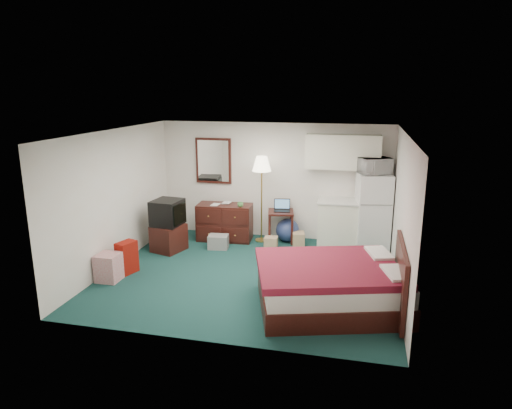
% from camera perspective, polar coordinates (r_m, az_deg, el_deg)
% --- Properties ---
extents(floor, '(5.00, 4.50, 0.01)m').
position_cam_1_polar(floor, '(8.15, -0.87, -8.78)').
color(floor, black).
rests_on(floor, ground).
extents(ceiling, '(5.00, 4.50, 0.01)m').
position_cam_1_polar(ceiling, '(7.53, -0.94, 8.99)').
color(ceiling, white).
rests_on(ceiling, walls).
extents(walls, '(5.01, 4.51, 2.50)m').
position_cam_1_polar(walls, '(7.75, -0.90, -0.25)').
color(walls, white).
rests_on(walls, floor).
extents(mirror, '(0.80, 0.06, 1.00)m').
position_cam_1_polar(mirror, '(10.13, -5.33, 5.47)').
color(mirror, white).
rests_on(mirror, walls).
extents(upper_cabinets, '(1.50, 0.35, 0.70)m').
position_cam_1_polar(upper_cabinets, '(9.44, 10.81, 6.48)').
color(upper_cabinets, white).
rests_on(upper_cabinets, walls).
extents(headboard, '(0.06, 1.56, 1.00)m').
position_cam_1_polar(headboard, '(6.94, 17.60, -8.85)').
color(headboard, '#3B1513').
rests_on(headboard, walls).
extents(dresser, '(1.19, 0.60, 0.79)m').
position_cam_1_polar(dresser, '(9.86, -3.93, -2.22)').
color(dresser, '#3B1513').
rests_on(dresser, floor).
extents(floor_lamp, '(0.45, 0.45, 1.84)m').
position_cam_1_polar(floor_lamp, '(9.64, 0.70, 0.65)').
color(floor_lamp, gold).
rests_on(floor_lamp, floor).
extents(desk, '(0.62, 0.62, 0.67)m').
position_cam_1_polar(desk, '(9.76, 3.10, -2.74)').
color(desk, '#3B1513').
rests_on(desk, floor).
extents(exercise_ball, '(0.54, 0.54, 0.50)m').
position_cam_1_polar(exercise_ball, '(9.80, 3.97, -3.22)').
color(exercise_ball, navy).
rests_on(exercise_ball, floor).
extents(kitchen_counter, '(0.88, 0.68, 0.95)m').
position_cam_1_polar(kitchen_counter, '(9.59, 10.42, -2.41)').
color(kitchen_counter, white).
rests_on(kitchen_counter, floor).
extents(fridge, '(0.75, 0.75, 1.56)m').
position_cam_1_polar(fridge, '(9.47, 14.36, -0.92)').
color(fridge, white).
rests_on(fridge, floor).
extents(bed, '(2.46, 2.15, 0.67)m').
position_cam_1_polar(bed, '(7.00, 9.33, -10.06)').
color(bed, maroon).
rests_on(bed, floor).
extents(tv_stand, '(0.68, 0.72, 0.53)m').
position_cam_1_polar(tv_stand, '(9.40, -10.86, -4.11)').
color(tv_stand, '#3B1513').
rests_on(tv_stand, floor).
extents(suitcase, '(0.32, 0.41, 0.58)m').
position_cam_1_polar(suitcase, '(8.46, -15.84, -6.38)').
color(suitcase, '#5E1206').
rests_on(suitcase, floor).
extents(retail_box, '(0.38, 0.38, 0.47)m').
position_cam_1_polar(retail_box, '(8.24, -17.91, -7.47)').
color(retail_box, silver).
rests_on(retail_box, floor).
extents(file_bin, '(0.43, 0.35, 0.28)m').
position_cam_1_polar(file_bin, '(9.42, -4.73, -4.67)').
color(file_bin, gray).
rests_on(file_bin, floor).
extents(cardboard_box_a, '(0.28, 0.24, 0.23)m').
position_cam_1_polar(cardboard_box_a, '(9.45, 1.88, -4.74)').
color(cardboard_box_a, '#A27B57').
rests_on(cardboard_box_a, floor).
extents(cardboard_box_b, '(0.30, 0.33, 0.29)m').
position_cam_1_polar(cardboard_box_b, '(9.59, 5.32, -4.32)').
color(cardboard_box_b, '#A27B57').
rests_on(cardboard_box_b, floor).
extents(laptop, '(0.38, 0.33, 0.24)m').
position_cam_1_polar(laptop, '(9.64, 3.28, -0.16)').
color(laptop, black).
rests_on(laptop, desk).
extents(crt_tv, '(0.61, 0.65, 0.51)m').
position_cam_1_polar(crt_tv, '(9.29, -11.01, -0.98)').
color(crt_tv, black).
rests_on(crt_tv, tv_stand).
extents(microwave, '(0.66, 0.56, 0.39)m').
position_cam_1_polar(microwave, '(9.25, 14.66, 4.90)').
color(microwave, white).
rests_on(microwave, fridge).
extents(book_a, '(0.16, 0.03, 0.22)m').
position_cam_1_polar(book_a, '(9.73, -5.55, 0.60)').
color(book_a, '#A27B57').
rests_on(book_a, dresser).
extents(book_b, '(0.18, 0.03, 0.24)m').
position_cam_1_polar(book_b, '(9.87, -4.17, 0.87)').
color(book_b, '#A27B57').
rests_on(book_b, dresser).
extents(mug, '(0.13, 0.11, 0.12)m').
position_cam_1_polar(mug, '(9.53, -1.97, 0.06)').
color(mug, '#56994E').
rests_on(mug, dresser).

